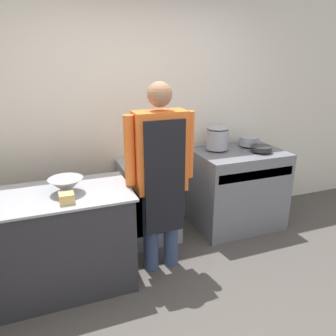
{
  "coord_description": "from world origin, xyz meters",
  "views": [
    {
      "loc": [
        -0.96,
        -1.72,
        1.95
      ],
      "look_at": [
        0.06,
        0.96,
        0.97
      ],
      "focal_mm": 35.0,
      "sensor_mm": 36.0,
      "label": 1
    }
  ],
  "objects_px": {
    "saute_pan": "(261,148)",
    "sauce_pot": "(249,141)",
    "fridge_unit": "(149,201)",
    "plastic_tub": "(67,198)",
    "person_cook": "(161,170)",
    "stock_pot": "(217,137)",
    "mixing_bowl": "(66,186)",
    "stove": "(237,189)"
  },
  "relations": [
    {
      "from": "saute_pan",
      "to": "sauce_pot",
      "type": "relative_size",
      "value": 1.07
    },
    {
      "from": "fridge_unit",
      "to": "saute_pan",
      "type": "bearing_deg",
      "value": -9.9
    },
    {
      "from": "fridge_unit",
      "to": "plastic_tub",
      "type": "distance_m",
      "value": 1.25
    },
    {
      "from": "person_cook",
      "to": "stock_pot",
      "type": "distance_m",
      "value": 1.1
    },
    {
      "from": "sauce_pot",
      "to": "stock_pot",
      "type": "bearing_deg",
      "value": 180.0
    },
    {
      "from": "fridge_unit",
      "to": "plastic_tub",
      "type": "relative_size",
      "value": 7.76
    },
    {
      "from": "plastic_tub",
      "to": "stock_pot",
      "type": "xyz_separation_m",
      "value": [
        1.72,
        0.76,
        0.15
      ]
    },
    {
      "from": "mixing_bowl",
      "to": "stock_pot",
      "type": "xyz_separation_m",
      "value": [
        1.71,
        0.57,
        0.13
      ]
    },
    {
      "from": "fridge_unit",
      "to": "stock_pot",
      "type": "bearing_deg",
      "value": 2.05
    },
    {
      "from": "stove",
      "to": "mixing_bowl",
      "type": "height_order",
      "value": "mixing_bowl"
    },
    {
      "from": "sauce_pot",
      "to": "mixing_bowl",
      "type": "bearing_deg",
      "value": -165.13
    },
    {
      "from": "plastic_tub",
      "to": "fridge_unit",
      "type": "bearing_deg",
      "value": 39.68
    },
    {
      "from": "mixing_bowl",
      "to": "sauce_pot",
      "type": "bearing_deg",
      "value": 14.87
    },
    {
      "from": "stove",
      "to": "sauce_pot",
      "type": "bearing_deg",
      "value": 32.27
    },
    {
      "from": "person_cook",
      "to": "mixing_bowl",
      "type": "height_order",
      "value": "person_cook"
    },
    {
      "from": "mixing_bowl",
      "to": "saute_pan",
      "type": "bearing_deg",
      "value": 8.42
    },
    {
      "from": "stove",
      "to": "person_cook",
      "type": "relative_size",
      "value": 0.57
    },
    {
      "from": "stock_pot",
      "to": "saute_pan",
      "type": "relative_size",
      "value": 1.13
    },
    {
      "from": "saute_pan",
      "to": "stove",
      "type": "bearing_deg",
      "value": 148.19
    },
    {
      "from": "person_cook",
      "to": "stove",
      "type": "bearing_deg",
      "value": 23.33
    },
    {
      "from": "stove",
      "to": "person_cook",
      "type": "xyz_separation_m",
      "value": [
        -1.13,
        -0.49,
        0.54
      ]
    },
    {
      "from": "stock_pot",
      "to": "stove",
      "type": "bearing_deg",
      "value": -29.31
    },
    {
      "from": "stove",
      "to": "mixing_bowl",
      "type": "distance_m",
      "value": 2.04
    },
    {
      "from": "stove",
      "to": "saute_pan",
      "type": "height_order",
      "value": "saute_pan"
    },
    {
      "from": "stock_pot",
      "to": "saute_pan",
      "type": "bearing_deg",
      "value": -30.5
    },
    {
      "from": "person_cook",
      "to": "plastic_tub",
      "type": "distance_m",
      "value": 0.83
    },
    {
      "from": "stove",
      "to": "stock_pot",
      "type": "distance_m",
      "value": 0.66
    },
    {
      "from": "fridge_unit",
      "to": "mixing_bowl",
      "type": "height_order",
      "value": "mixing_bowl"
    },
    {
      "from": "sauce_pot",
      "to": "person_cook",
      "type": "bearing_deg",
      "value": -155.23
    },
    {
      "from": "stock_pot",
      "to": "saute_pan",
      "type": "height_order",
      "value": "stock_pot"
    },
    {
      "from": "mixing_bowl",
      "to": "saute_pan",
      "type": "xyz_separation_m",
      "value": [
        2.13,
        0.32,
        0.02
      ]
    },
    {
      "from": "stove",
      "to": "fridge_unit",
      "type": "distance_m",
      "value": 1.07
    },
    {
      "from": "person_cook",
      "to": "mixing_bowl",
      "type": "xyz_separation_m",
      "value": [
        -0.8,
        0.05,
        -0.05
      ]
    },
    {
      "from": "fridge_unit",
      "to": "saute_pan",
      "type": "relative_size",
      "value": 3.71
    },
    {
      "from": "stove",
      "to": "person_cook",
      "type": "bearing_deg",
      "value": -156.67
    },
    {
      "from": "person_cook",
      "to": "stock_pot",
      "type": "relative_size",
      "value": 6.69
    },
    {
      "from": "stove",
      "to": "stock_pot",
      "type": "xyz_separation_m",
      "value": [
        -0.23,
        0.13,
        0.61
      ]
    },
    {
      "from": "plastic_tub",
      "to": "sauce_pot",
      "type": "bearing_deg",
      "value": 19.56
    },
    {
      "from": "sauce_pot",
      "to": "plastic_tub",
      "type": "bearing_deg",
      "value": -160.44
    },
    {
      "from": "stove",
      "to": "saute_pan",
      "type": "distance_m",
      "value": 0.56
    },
    {
      "from": "stove",
      "to": "plastic_tub",
      "type": "height_order",
      "value": "plastic_tub"
    },
    {
      "from": "person_cook",
      "to": "plastic_tub",
      "type": "bearing_deg",
      "value": -169.67
    }
  ]
}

